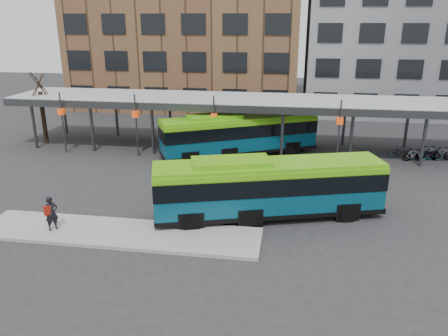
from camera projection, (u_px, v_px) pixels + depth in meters
ground at (237, 216)px, 23.54m from camera, size 120.00×120.00×0.00m
boarding_island at (119, 233)px, 21.51m from camera, size 14.00×3.00×0.18m
canopy at (258, 102)px, 34.31m from camera, size 40.00×6.53×4.80m
tree at (43, 115)px, 36.61m from camera, size 1.64×1.64×5.60m
building_brick at (188, 11)px, 51.36m from camera, size 26.00×14.00×22.00m
building_grey at (419, 20)px, 47.87m from camera, size 24.00×14.00×20.00m
bus_front at (268, 186)px, 22.97m from camera, size 12.28×5.99×3.32m
bus_rear at (239, 133)px, 33.60m from camera, size 11.92×7.85×3.34m
pedestrian at (51, 213)px, 21.38m from camera, size 0.73×0.75×1.74m
bike_rack at (423, 154)px, 32.84m from camera, size 4.72×1.50×1.07m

